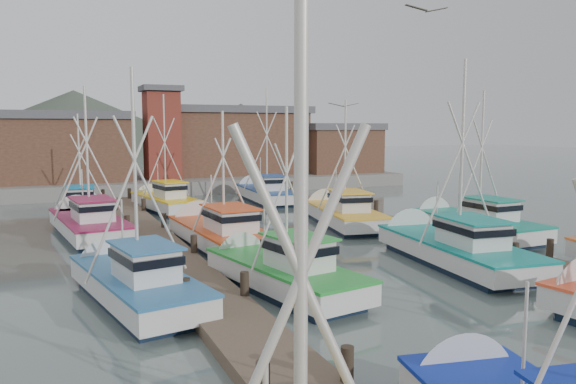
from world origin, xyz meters
name	(u,v)px	position (x,y,z in m)	size (l,w,h in m)	color
ground	(367,274)	(0.00, 0.00, 0.00)	(260.00, 260.00, 0.00)	#475552
dock_left	(177,263)	(-7.00, 4.04, 0.21)	(2.30, 46.00, 1.50)	brown
dock_right	(441,238)	(7.00, 4.04, 0.21)	(2.30, 46.00, 1.50)	brown
quay	(175,181)	(0.00, 37.00, 0.60)	(44.00, 16.00, 1.20)	slate
shed_left	(57,146)	(-11.00, 35.00, 4.34)	(12.72, 8.48, 6.20)	brown
shed_center	(232,140)	(6.00, 37.00, 4.69)	(14.84, 9.54, 6.90)	brown
shed_right	(338,147)	(17.00, 34.00, 3.84)	(8.48, 6.36, 5.20)	brown
lookout_tower	(162,132)	(-2.00, 33.00, 5.55)	(3.60, 3.60, 8.50)	maroon
distant_hills	(42,153)	(-12.76, 122.59, 0.00)	(175.00, 140.00, 42.00)	#414B3E
boat_4	(277,272)	(-4.24, -0.58, 0.68)	(3.94, 8.48, 7.38)	black
boat_5	(449,248)	(4.38, 0.26, 0.68)	(4.03, 9.94, 9.73)	black
boat_6	(132,282)	(-9.39, 0.13, 0.68)	(3.99, 8.70, 8.63)	black
boat_8	(219,234)	(-4.10, 7.54, 0.68)	(3.59, 9.83, 7.66)	black
boat_9	(341,214)	(4.72, 10.88, 0.68)	(4.40, 9.57, 8.44)	black
boat_10	(87,223)	(-9.99, 13.34, 0.68)	(4.05, 9.78, 9.03)	black
boat_11	(470,223)	(9.63, 4.88, 0.68)	(3.56, 8.84, 8.72)	black
boat_12	(163,202)	(-4.35, 20.90, 0.68)	(3.83, 8.46, 8.92)	black
boat_13	(264,193)	(4.27, 23.00, 0.68)	(3.94, 9.50, 9.84)	black
boat_14	(82,208)	(-9.92, 19.83, 0.68)	(3.11, 8.31, 7.50)	black
gull_near	(426,10)	(-0.46, -4.12, 9.79)	(1.55, 0.64, 0.24)	gray
gull_far	(343,105)	(1.19, 4.31, 7.05)	(1.55, 0.65, 0.24)	gray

